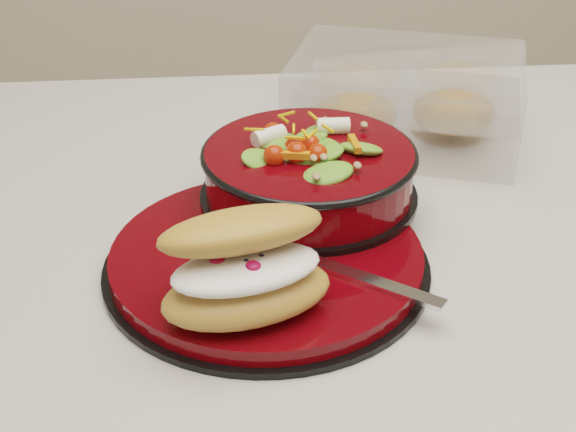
{
  "coord_description": "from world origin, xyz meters",
  "views": [
    {
      "loc": [
        -0.23,
        -0.66,
        1.29
      ],
      "look_at": [
        -0.18,
        -0.07,
        0.94
      ],
      "focal_mm": 50.0,
      "sensor_mm": 36.0,
      "label": 1
    }
  ],
  "objects": [
    {
      "name": "dinner_plate",
      "position": [
        -0.2,
        -0.09,
        0.91
      ],
      "size": [
        0.28,
        0.28,
        0.02
      ],
      "rotation": [
        0.0,
        0.0,
        -0.12
      ],
      "color": "black",
      "rests_on": "island_counter"
    },
    {
      "name": "salad_bowl",
      "position": [
        -0.15,
        -0.01,
        0.95
      ],
      "size": [
        0.2,
        0.2,
        0.09
      ],
      "rotation": [
        0.0,
        0.0,
        -0.23
      ],
      "color": "black",
      "rests_on": "dinner_plate"
    },
    {
      "name": "croissant",
      "position": [
        -0.22,
        -0.17,
        0.96
      ],
      "size": [
        0.14,
        0.11,
        0.08
      ],
      "rotation": [
        0.0,
        0.0,
        0.26
      ],
      "color": "#C2883B",
      "rests_on": "dinner_plate"
    },
    {
      "name": "fork",
      "position": [
        -0.15,
        -0.13,
        0.92
      ],
      "size": [
        0.16,
        0.12,
        0.0
      ],
      "rotation": [
        0.0,
        0.0,
        0.93
      ],
      "color": "silver",
      "rests_on": "dinner_plate"
    },
    {
      "name": "pastry_box",
      "position": [
        -0.03,
        0.16,
        0.94
      ],
      "size": [
        0.29,
        0.25,
        0.09
      ],
      "rotation": [
        0.0,
        0.0,
        -0.32
      ],
      "color": "white",
      "rests_on": "island_counter"
    }
  ]
}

